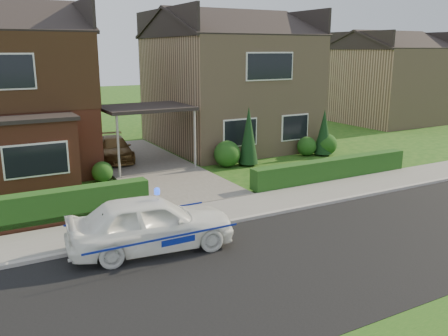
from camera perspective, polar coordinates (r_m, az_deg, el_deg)
ground at (r=12.34m, az=8.90°, el=-10.88°), size 120.00×120.00×0.00m
road at (r=12.34m, az=8.90°, el=-10.88°), size 60.00×6.00×0.02m
kerb at (r=14.64m, az=1.58°, el=-6.35°), size 60.00×0.16×0.12m
sidewalk at (r=15.50m, az=-0.39°, el=-5.20°), size 60.00×2.00×0.10m
driveway at (r=21.57m, az=-9.16°, el=0.20°), size 3.80×12.00×0.12m
house_right at (r=26.14m, az=0.44°, el=10.79°), size 7.50×8.06×7.25m
carport_link at (r=21.06m, az=-9.40°, el=7.05°), size 3.80×3.00×2.77m
dwarf_wall at (r=14.97m, az=-22.80°, el=-6.54°), size 7.70×0.25×0.36m
hedge_left at (r=15.17m, az=-22.80°, el=-7.00°), size 7.50×0.55×0.90m
hedge_right at (r=19.72m, az=12.81°, el=-1.47°), size 7.50×0.55×0.80m
shrub_left_mid at (r=18.85m, az=-18.93°, el=-0.53°), size 1.32×1.32×1.32m
shrub_left_near at (r=19.51m, az=-14.43°, el=-0.45°), size 0.84×0.84×0.84m
shrub_right_near at (r=21.31m, az=0.38°, el=1.71°), size 1.20×1.20×1.20m
shrub_right_mid at (r=23.95m, az=9.91°, el=2.59°), size 0.96×0.96×0.96m
shrub_right_far at (r=24.35m, az=12.20°, el=2.81°), size 1.08×1.08×1.08m
conifer_a at (r=21.51m, az=2.97°, el=3.70°), size 0.90×0.90×2.60m
conifer_b at (r=24.12m, az=11.91°, el=4.07°), size 0.90×0.90×2.20m
neighbour_right at (r=36.70m, az=18.79°, el=9.34°), size 6.50×7.00×5.20m
police_car at (r=12.65m, az=-8.77°, el=-6.59°), size 3.99×4.51×1.64m
driveway_car at (r=22.81m, az=-13.12°, el=2.30°), size 1.98×3.84×1.07m
potted_plant_b at (r=16.15m, az=-11.49°, el=-3.38°), size 0.56×0.54×0.80m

